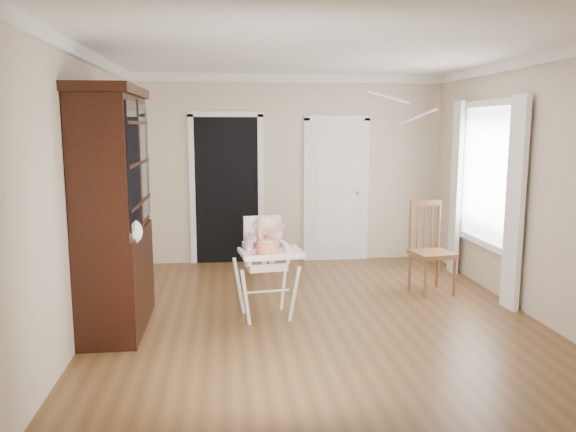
{
  "coord_description": "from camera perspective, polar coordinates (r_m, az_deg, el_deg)",
  "views": [
    {
      "loc": [
        -0.91,
        -5.59,
        1.97
      ],
      "look_at": [
        -0.3,
        -0.07,
        1.08
      ],
      "focal_mm": 35.0,
      "sensor_mm": 36.0,
      "label": 1
    }
  ],
  "objects": [
    {
      "name": "wall_back",
      "position": [
        8.17,
        0.07,
        4.75
      ],
      "size": [
        4.5,
        0.0,
        4.5
      ],
      "primitive_type": "plane",
      "rotation": [
        1.57,
        0.0,
        0.0
      ],
      "color": "#C2B397",
      "rests_on": "floor"
    },
    {
      "name": "wall_left",
      "position": [
        5.79,
        -19.72,
        2.42
      ],
      "size": [
        0.0,
        5.0,
        5.0
      ],
      "primitive_type": "plane",
      "rotation": [
        1.57,
        0.0,
        1.57
      ],
      "color": "#C2B397",
      "rests_on": "floor"
    },
    {
      "name": "china_cabinet",
      "position": [
        5.64,
        -17.28,
        0.53
      ],
      "size": [
        0.62,
        1.38,
        2.34
      ],
      "color": "black",
      "rests_on": "floor"
    },
    {
      "name": "wall_right",
      "position": [
        6.45,
        23.03,
        2.87
      ],
      "size": [
        0.0,
        5.0,
        5.0
      ],
      "primitive_type": "plane",
      "rotation": [
        1.57,
        0.0,
        -1.57
      ],
      "color": "#C2B397",
      "rests_on": "floor"
    },
    {
      "name": "floor",
      "position": [
        6.0,
        2.77,
        -10.07
      ],
      "size": [
        5.0,
        5.0,
        0.0
      ],
      "primitive_type": "plane",
      "color": "brown",
      "rests_on": "ground"
    },
    {
      "name": "window_right",
      "position": [
        7.13,
        19.37,
        3.09
      ],
      "size": [
        0.13,
        1.84,
        2.3
      ],
      "color": "white",
      "rests_on": "wall_right"
    },
    {
      "name": "cake",
      "position": [
        5.46,
        -2.07,
        -3.26
      ],
      "size": [
        0.26,
        0.26,
        0.12
      ],
      "color": "silver",
      "rests_on": "high_chair"
    },
    {
      "name": "streamer",
      "position": [
        6.0,
        10.2,
        11.77
      ],
      "size": [
        0.36,
        0.37,
        0.15
      ],
      "primitive_type": null,
      "rotation": [
        0.26,
        0.0,
        0.77
      ],
      "color": "#FF93D1",
      "rests_on": "ceiling"
    },
    {
      "name": "ceiling",
      "position": [
        5.71,
        2.99,
        16.43
      ],
      "size": [
        5.0,
        5.0,
        0.0
      ],
      "primitive_type": "plane",
      "rotation": [
        3.14,
        0.0,
        0.0
      ],
      "color": "white",
      "rests_on": "wall_back"
    },
    {
      "name": "sippy_cup",
      "position": [
        5.59,
        -3.97,
        -2.75
      ],
      "size": [
        0.08,
        0.08,
        0.2
      ],
      "rotation": [
        0.0,
        0.0,
        0.13
      ],
      "color": "pink",
      "rests_on": "high_chair"
    },
    {
      "name": "closet_door",
      "position": [
        8.28,
        4.92,
        2.52
      ],
      "size": [
        0.96,
        0.09,
        2.13
      ],
      "color": "white",
      "rests_on": "wall_back"
    },
    {
      "name": "crown_molding",
      "position": [
        5.71,
        2.98,
        15.84
      ],
      "size": [
        4.5,
        5.0,
        0.12
      ],
      "primitive_type": null,
      "color": "white",
      "rests_on": "ceiling"
    },
    {
      "name": "doorway",
      "position": [
        8.12,
        -6.25,
        2.96
      ],
      "size": [
        1.06,
        0.05,
        2.22
      ],
      "color": "black",
      "rests_on": "wall_back"
    },
    {
      "name": "dining_chair",
      "position": [
        6.9,
        14.31,
        -3.42
      ],
      "size": [
        0.51,
        0.51,
        1.09
      ],
      "rotation": [
        0.0,
        0.0,
        0.16
      ],
      "color": "brown",
      "rests_on": "floor"
    },
    {
      "name": "baby",
      "position": [
        5.77,
        -2.33,
        -2.41
      ],
      "size": [
        0.33,
        0.25,
        0.49
      ],
      "rotation": [
        0.0,
        0.0,
        0.13
      ],
      "color": "beige",
      "rests_on": "high_chair"
    },
    {
      "name": "high_chair",
      "position": [
        5.78,
        -2.28,
        -4.03
      ],
      "size": [
        0.69,
        0.82,
        1.07
      ],
      "rotation": [
        0.0,
        0.0,
        0.13
      ],
      "color": "white",
      "rests_on": "floor"
    }
  ]
}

